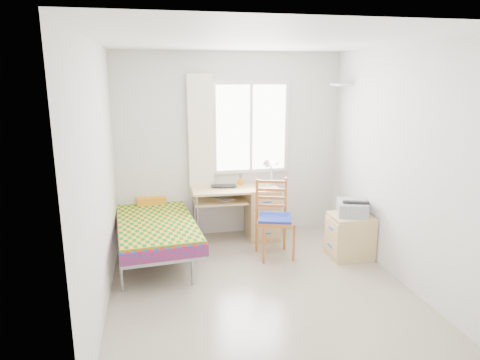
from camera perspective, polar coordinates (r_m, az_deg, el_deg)
name	(u,v)px	position (r m, az deg, el deg)	size (l,w,h in m)	color
floor	(259,286)	(4.88, 2.52, -13.98)	(3.50, 3.50, 0.00)	#BCAD93
ceiling	(262,40)	(4.33, 2.90, 18.13)	(3.50, 3.50, 0.00)	white
wall_back	(230,146)	(6.11, -1.35, 4.60)	(3.20, 3.20, 0.00)	silver
wall_left	(99,179)	(4.33, -18.31, 0.12)	(3.50, 3.50, 0.00)	silver
wall_right	(400,165)	(5.06, 20.57, 1.82)	(3.50, 3.50, 0.00)	silver
window	(251,128)	(6.11, 1.47, 6.97)	(1.10, 0.04, 1.30)	white
curtain	(201,137)	(5.96, -5.24, 5.78)	(0.35, 0.05, 1.70)	white
floating_shelf	(341,85)	(6.14, 13.35, 12.27)	(0.20, 0.32, 0.03)	white
bed	(155,222)	(5.65, -11.23, -5.56)	(1.12, 2.10, 0.88)	gray
desk	(257,210)	(6.11, 2.29, -4.00)	(1.21, 0.57, 0.75)	#E0B676
chair	(275,214)	(5.48, 4.63, -4.50)	(0.54, 0.54, 1.00)	#A1461F
cabinet	(350,236)	(5.67, 14.43, -7.25)	(0.53, 0.47, 0.56)	tan
printer	(352,208)	(5.59, 14.71, -3.57)	(0.47, 0.51, 0.18)	#919498
laptop	(224,187)	(5.93, -2.21, -0.97)	(0.36, 0.23, 0.03)	black
pen_cup	(241,182)	(6.09, 0.07, -0.26)	(0.08, 0.08, 0.09)	orange
task_lamp	(269,169)	(5.96, 3.94, 1.41)	(0.22, 0.32, 0.40)	white
book	(220,200)	(5.94, -2.72, -2.71)	(0.18, 0.24, 0.02)	gray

